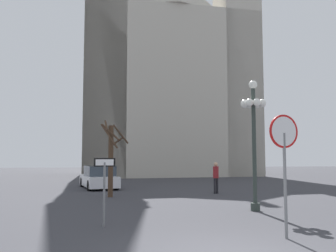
% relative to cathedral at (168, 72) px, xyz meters
% --- Properties ---
extents(cathedral, '(19.40, 13.43, 37.41)m').
position_rel_cathedral_xyz_m(cathedral, '(0.00, 0.00, 0.00)').
color(cathedral, '#BCB5A5').
rests_on(cathedral, ground).
extents(stop_sign, '(0.87, 0.24, 3.21)m').
position_rel_cathedral_xyz_m(stop_sign, '(-1.19, -30.52, -9.22)').
color(stop_sign, slate).
rests_on(stop_sign, ground).
extents(one_way_arrow_sign, '(0.64, 0.11, 2.05)m').
position_rel_cathedral_xyz_m(one_way_arrow_sign, '(-5.90, -28.34, -10.18)').
color(one_way_arrow_sign, slate).
rests_on(one_way_arrow_sign, ground).
extents(street_lamp, '(1.04, 1.04, 5.11)m').
position_rel_cathedral_xyz_m(street_lamp, '(-0.21, -25.96, -8.15)').
color(street_lamp, '#2D3833').
rests_on(street_lamp, ground).
extents(bare_tree, '(1.47, 1.60, 4.00)m').
position_rel_cathedral_xyz_m(bare_tree, '(-5.85, -20.48, -9.43)').
color(bare_tree, '#473323').
rests_on(bare_tree, ground).
extents(parked_car_near_white, '(2.85, 4.80, 1.47)m').
position_rel_cathedral_xyz_m(parked_car_near_white, '(-6.71, -15.31, -10.82)').
color(parked_car_near_white, silver).
rests_on(parked_car_near_white, ground).
extents(pedestrian_walking, '(0.32, 0.32, 1.76)m').
position_rel_cathedral_xyz_m(pedestrian_walking, '(0.01, -19.56, -10.44)').
color(pedestrian_walking, black).
rests_on(pedestrian_walking, ground).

